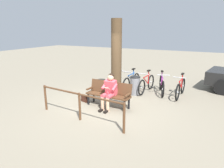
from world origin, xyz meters
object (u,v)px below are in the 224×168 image
at_px(litter_bin, 135,86).
at_px(bicycle_orange, 119,80).
at_px(tree_trunk, 116,57).
at_px(bicycle_black, 147,84).
at_px(bicycle_silver, 162,85).
at_px(bench, 109,92).
at_px(person_reading, 109,90).
at_px(bicycle_blue, 180,88).
at_px(bicycle_purple, 131,82).
at_px(handbag, 85,99).

xyz_separation_m(litter_bin, bicycle_orange, (1.07, -0.67, -0.03)).
xyz_separation_m(tree_trunk, bicycle_black, (-1.10, -0.70, -1.16)).
xyz_separation_m(bicycle_silver, bicycle_black, (0.62, 0.13, 0.00)).
xyz_separation_m(bench, bicycle_silver, (-1.28, -2.29, -0.15)).
height_order(person_reading, bicycle_orange, person_reading).
bearing_deg(tree_trunk, bicycle_black, -147.64).
bearing_deg(bicycle_black, tree_trunk, -53.18).
xyz_separation_m(person_reading, bicycle_blue, (-1.96, -2.34, -0.31)).
bearing_deg(bicycle_orange, bicycle_black, 61.61).
xyz_separation_m(bench, bicycle_blue, (-2.06, -2.17, -0.15)).
relative_size(bicycle_purple, bicycle_orange, 1.08).
bearing_deg(person_reading, handbag, -4.31).
relative_size(litter_bin, bicycle_blue, 0.46).
height_order(bench, bicycle_blue, bicycle_blue).
xyz_separation_m(bicycle_black, bicycle_orange, (1.38, -0.11, 0.00)).
distance_m(bench, bicycle_blue, 3.00).
distance_m(bench, tree_trunk, 1.83).
height_order(person_reading, bicycle_silver, person_reading).
bearing_deg(handbag, bicycle_orange, -97.05).
bearing_deg(handbag, bicycle_blue, -144.11).
relative_size(handbag, bicycle_purple, 0.18).
xyz_separation_m(tree_trunk, bicycle_orange, (0.28, -0.81, -1.16)).
height_order(handbag, bicycle_orange, bicycle_orange).
relative_size(bench, bicycle_orange, 1.03).
bearing_deg(bench, handbag, 4.60).
relative_size(tree_trunk, bicycle_purple, 1.81).
relative_size(tree_trunk, bicycle_blue, 1.81).
bearing_deg(person_reading, bicycle_silver, -113.55).
relative_size(litter_bin, bicycle_purple, 0.46).
relative_size(litter_bin, bicycle_silver, 0.48).
bearing_deg(person_reading, tree_trunk, -69.36).
xyz_separation_m(bench, handbag, (1.01, 0.04, -0.39)).
xyz_separation_m(litter_bin, bicycle_blue, (-1.71, -0.57, -0.03)).
xyz_separation_m(litter_bin, bicycle_silver, (-0.93, -0.68, -0.03)).
bearing_deg(bicycle_purple, handbag, -19.77).
xyz_separation_m(handbag, tree_trunk, (-0.56, -1.50, 1.40)).
xyz_separation_m(handbag, bicycle_orange, (-0.29, -2.32, 0.24)).
xyz_separation_m(handbag, bicycle_blue, (-3.06, -2.22, 0.24)).
height_order(person_reading, tree_trunk, tree_trunk).
relative_size(person_reading, bicycle_orange, 0.77).
relative_size(handbag, bicycle_silver, 0.19).
relative_size(person_reading, bicycle_black, 0.72).
height_order(handbag, litter_bin, litter_bin).
xyz_separation_m(handbag, bicycle_purple, (-0.96, -2.23, 0.24)).
distance_m(litter_bin, bicycle_silver, 1.16).
distance_m(bicycle_silver, bicycle_orange, 2.00).
bearing_deg(bicycle_purple, bicycle_orange, -93.56).
bearing_deg(litter_bin, bench, 77.78).
height_order(bench, litter_bin, bench).
bearing_deg(litter_bin, tree_trunk, 10.19).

